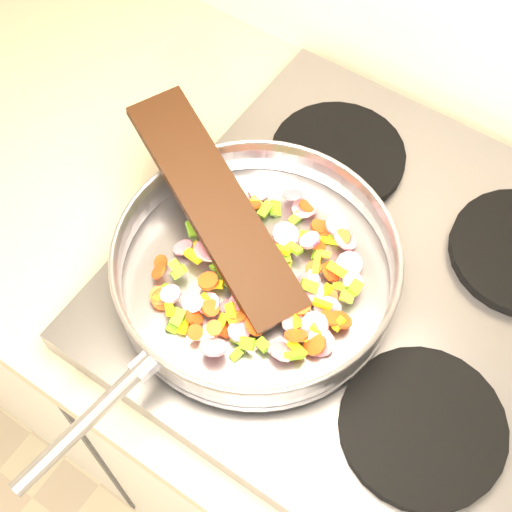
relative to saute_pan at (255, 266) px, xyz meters
The scene contains 7 objects.
cooktop 0.17m from the saute_pan, 37.78° to the left, with size 0.60×0.60×0.04m, color #939399.
grate_fl 0.06m from the saute_pan, 112.27° to the right, with size 0.19×0.19×0.02m, color black.
grate_fr 0.27m from the saute_pan, 10.02° to the right, with size 0.19×0.19×0.02m, color black.
grate_bl 0.24m from the saute_pan, 94.62° to the left, with size 0.19×0.19×0.02m, color black.
saute_pan is the anchor object (origin of this frame).
vegetable_heap 0.02m from the saute_pan, ahead, with size 0.26×0.28×0.05m.
wooden_spatula 0.09m from the saute_pan, 158.72° to the left, with size 0.33×0.08×0.02m, color black.
Camera 1 is at (-0.58, 1.22, 1.74)m, focal length 50.00 mm.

